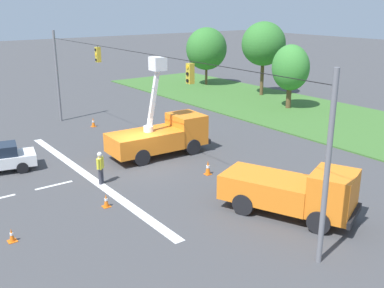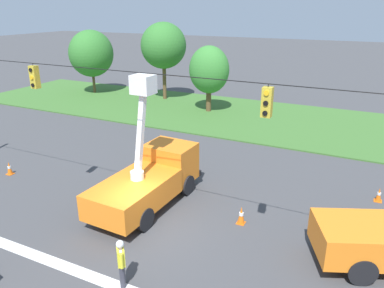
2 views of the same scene
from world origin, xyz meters
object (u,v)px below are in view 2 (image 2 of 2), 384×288
(traffic_cone_centre_line, at_px, (241,215))
(utility_truck_bucket_lift, at_px, (150,177))
(traffic_cone_far_right, at_px, (379,195))
(traffic_cone_foreground_left, at_px, (9,168))
(traffic_cone_far_left, at_px, (149,163))
(tree_west, at_px, (164,46))
(tree_centre, at_px, (209,70))
(road_worker, at_px, (121,261))
(tree_far_west, at_px, (91,54))

(traffic_cone_centre_line, bearing_deg, utility_truck_bucket_lift, -177.98)
(traffic_cone_far_right, distance_m, traffic_cone_centre_line, 7.13)
(traffic_cone_foreground_left, distance_m, traffic_cone_far_left, 7.76)
(traffic_cone_far_right, bearing_deg, traffic_cone_foreground_left, -163.18)
(tree_west, bearing_deg, traffic_cone_centre_line, -52.04)
(tree_centre, bearing_deg, traffic_cone_far_right, -39.12)
(traffic_cone_far_left, bearing_deg, traffic_cone_foreground_left, -147.87)
(tree_centre, height_order, utility_truck_bucket_lift, utility_truck_bucket_lift)
(traffic_cone_centre_line, bearing_deg, traffic_cone_far_right, 41.87)
(tree_west, xyz_separation_m, traffic_cone_far_left, (7.64, -15.12, -4.94))
(road_worker, height_order, traffic_cone_far_right, road_worker)
(utility_truck_bucket_lift, relative_size, traffic_cone_centre_line, 7.97)
(tree_west, distance_m, traffic_cone_far_right, 24.42)
(traffic_cone_far_left, bearing_deg, utility_truck_bucket_lift, -57.10)
(tree_far_west, height_order, traffic_cone_far_left, tree_far_west)
(tree_far_west, xyz_separation_m, traffic_cone_far_right, (27.88, -12.81, -3.85))
(tree_centre, xyz_separation_m, traffic_cone_far_left, (1.83, -12.75, -3.37))
(tree_centre, distance_m, road_worker, 22.47)
(road_worker, bearing_deg, traffic_cone_far_left, 116.79)
(tree_far_west, distance_m, traffic_cone_centre_line, 28.85)
(tree_centre, bearing_deg, traffic_cone_foreground_left, -105.69)
(tree_far_west, distance_m, traffic_cone_far_right, 30.92)
(tree_far_west, height_order, traffic_cone_foreground_left, tree_far_west)
(utility_truck_bucket_lift, height_order, traffic_cone_centre_line, utility_truck_bucket_lift)
(tree_centre, bearing_deg, traffic_cone_far_left, -81.82)
(traffic_cone_centre_line, bearing_deg, tree_west, 127.96)
(tree_far_west, bearing_deg, road_worker, -48.60)
(tree_far_west, relative_size, tree_west, 0.88)
(traffic_cone_far_right, bearing_deg, utility_truck_bucket_lift, -153.33)
(utility_truck_bucket_lift, bearing_deg, tree_west, 118.00)
(traffic_cone_far_left, bearing_deg, tree_west, 116.82)
(tree_west, xyz_separation_m, traffic_cone_foreground_left, (1.07, -19.25, -4.90))
(tree_far_west, bearing_deg, traffic_cone_centre_line, -37.90)
(tree_centre, relative_size, road_worker, 3.25)
(utility_truck_bucket_lift, bearing_deg, traffic_cone_far_left, 122.90)
(traffic_cone_foreground_left, bearing_deg, tree_far_west, 116.76)
(tree_far_west, bearing_deg, tree_west, 5.70)
(tree_centre, distance_m, traffic_cone_far_right, 18.16)
(tree_far_west, bearing_deg, utility_truck_bucket_lift, -44.43)
(traffic_cone_foreground_left, distance_m, traffic_cone_centre_line, 13.31)
(road_worker, xyz_separation_m, traffic_cone_far_left, (-4.38, 8.67, -0.67))
(road_worker, relative_size, traffic_cone_far_left, 2.61)
(tree_far_west, relative_size, traffic_cone_centre_line, 8.14)
(utility_truck_bucket_lift, bearing_deg, road_worker, -67.61)
(traffic_cone_centre_line, bearing_deg, traffic_cone_foreground_left, -176.31)
(traffic_cone_far_left, distance_m, traffic_cone_far_right, 12.11)
(tree_centre, bearing_deg, tree_far_west, 173.73)
(tree_west, distance_m, road_worker, 26.99)
(tree_west, relative_size, traffic_cone_foreground_left, 10.11)
(tree_west, xyz_separation_m, traffic_cone_far_right, (19.66, -13.63, -4.92))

